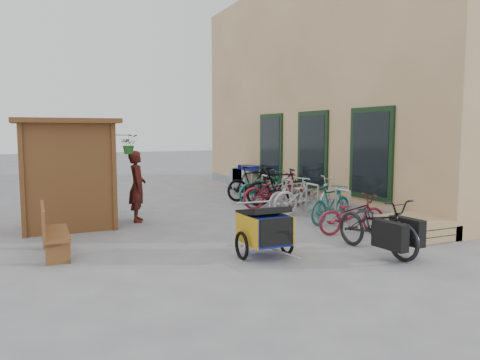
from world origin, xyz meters
name	(u,v)px	position (x,y,z in m)	size (l,w,h in m)	color
ground	(248,238)	(0.00, 0.00, 0.00)	(80.00, 80.00, 0.00)	gray
building	(364,91)	(6.49, 4.50, 3.49)	(6.07, 13.00, 7.00)	#DAB17D
kiosk	(63,158)	(-3.28, 2.47, 1.55)	(2.49, 1.65, 2.40)	brown
bike_rack	(287,192)	(2.30, 2.40, 0.52)	(0.05, 5.35, 0.86)	#A5A8AD
pallet_stack	(414,228)	(3.00, -1.40, 0.21)	(1.00, 1.20, 0.40)	tan
bench	(51,230)	(-3.67, 0.12, 0.45)	(0.45, 1.41, 0.89)	brown
shopping_carts	(243,176)	(3.00, 6.66, 0.56)	(0.53, 1.48, 0.96)	silver
child_trailer	(265,227)	(-0.36, -1.37, 0.51)	(0.92, 1.54, 0.91)	navy
cargo_bike	(378,226)	(1.53, -2.04, 0.49)	(0.78, 1.94, 1.00)	black
person_kiosk	(137,186)	(-1.66, 2.60, 0.84)	(0.61, 0.40, 1.68)	maroon
bike_0	(352,214)	(2.12, -0.56, 0.41)	(0.54, 1.56, 0.82)	maroon
bike_1	(331,204)	(2.38, 0.53, 0.45)	(0.43, 1.51, 0.91)	#1A6963
bike_2	(308,196)	(2.49, 1.67, 0.49)	(0.66, 1.88, 0.99)	silver
bike_3	(294,195)	(2.20, 1.90, 0.49)	(0.46, 1.63, 0.98)	#B5B4B9
bike_4	(274,191)	(2.18, 2.91, 0.48)	(0.64, 1.83, 0.96)	maroon
bike_5	(278,187)	(2.50, 3.24, 0.56)	(0.53, 1.86, 1.12)	black
bike_6	(265,187)	(2.43, 3.94, 0.48)	(0.64, 1.84, 0.97)	#1A6963
bike_7	(253,183)	(2.31, 4.52, 0.53)	(0.50, 1.77, 1.06)	black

